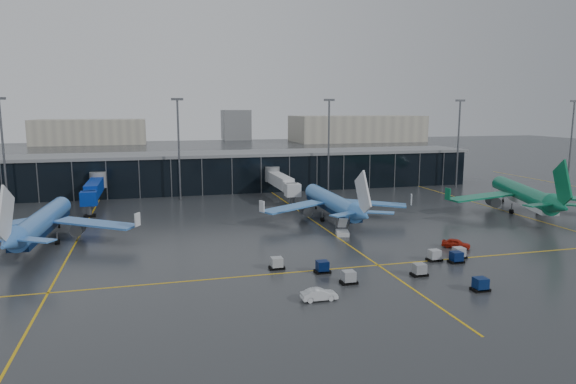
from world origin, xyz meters
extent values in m
plane|color=#282B2D|center=(0.00, 0.00, 0.00)|extent=(600.00, 600.00, 0.00)
cube|color=black|center=(0.00, 62.00, 5.00)|extent=(140.00, 16.00, 10.00)
cube|color=slate|center=(0.00, 62.00, 10.30)|extent=(142.00, 17.00, 0.80)
cylinder|color=#595B60|center=(-35.00, 53.50, 5.20)|extent=(4.00, 4.00, 4.00)
cube|color=navy|center=(-35.00, 40.00, 4.40)|extent=(3.00, 24.00, 3.00)
cylinder|color=#595B60|center=(-35.00, 32.50, 1.30)|extent=(1.00, 1.00, 2.60)
cylinder|color=#595B60|center=(10.00, 53.50, 5.20)|extent=(4.00, 4.00, 4.00)
cube|color=silver|center=(10.00, 40.00, 4.40)|extent=(3.00, 24.00, 3.00)
cylinder|color=#595B60|center=(10.00, 32.50, 1.30)|extent=(1.00, 1.00, 2.60)
cylinder|color=#595B60|center=(-55.00, 50.00, 12.50)|extent=(0.50, 0.50, 25.00)
cylinder|color=#595B60|center=(-15.00, 50.00, 12.50)|extent=(0.50, 0.50, 25.00)
cube|color=#595B60|center=(-15.00, 50.00, 25.20)|extent=(3.00, 0.40, 0.60)
cylinder|color=#595B60|center=(25.00, 50.00, 12.50)|extent=(0.50, 0.50, 25.00)
cube|color=#595B60|center=(25.00, 50.00, 25.20)|extent=(3.00, 0.40, 0.60)
cylinder|color=#595B60|center=(65.00, 50.00, 12.50)|extent=(0.50, 0.50, 25.00)
cube|color=#595B60|center=(65.00, 50.00, 25.20)|extent=(3.00, 0.40, 0.60)
cylinder|color=#595B60|center=(105.00, 50.00, 12.50)|extent=(0.50, 0.50, 25.00)
cube|color=#595B60|center=(105.00, 50.00, 25.20)|extent=(3.00, 0.40, 0.60)
cube|color=#B2AD99|center=(120.00, 260.00, 9.00)|extent=(90.00, 42.00, 18.00)
cube|color=#B2AD99|center=(-60.00, 280.00, 8.00)|extent=(70.00, 38.00, 16.00)
cube|color=#B2AD99|center=(40.00, 300.00, 11.00)|extent=(20.00, 20.00, 22.00)
cube|color=gold|center=(-35.00, 20.00, 0.01)|extent=(0.30, 120.00, 0.02)
cube|color=gold|center=(10.00, 20.00, 0.01)|extent=(0.30, 120.00, 0.02)
cube|color=gold|center=(55.00, 20.00, 0.01)|extent=(0.30, 120.00, 0.02)
cube|color=gold|center=(10.00, -15.00, 0.01)|extent=(220.00, 0.30, 0.02)
cube|color=black|center=(13.44, -20.88, 0.18)|extent=(2.20, 1.50, 0.36)
cube|color=gray|center=(13.44, -20.88, 0.95)|extent=(1.60, 1.50, 1.50)
cube|color=black|center=(21.84, -16.87, 0.18)|extent=(2.20, 1.50, 0.36)
cube|color=#051541|center=(21.84, -16.87, 0.95)|extent=(1.60, 1.50, 1.50)
cube|color=black|center=(19.20, -15.13, 0.18)|extent=(2.20, 1.50, 0.36)
cube|color=#9C9FA4|center=(19.20, -15.13, 0.95)|extent=(1.60, 1.50, 1.50)
cube|color=black|center=(23.61, -14.85, 0.18)|extent=(2.20, 1.50, 0.36)
cube|color=#9A9CA3|center=(23.61, -14.85, 0.95)|extent=(1.60, 1.50, 1.50)
cube|color=black|center=(0.90, -16.19, 0.18)|extent=(2.20, 1.50, 0.36)
cube|color=#04133D|center=(0.90, -16.19, 0.95)|extent=(1.60, 1.50, 1.50)
cube|color=black|center=(2.81, -21.39, 0.18)|extent=(2.20, 1.50, 0.36)
cube|color=gray|center=(2.81, -21.39, 0.95)|extent=(1.60, 1.50, 1.50)
cube|color=black|center=(-4.90, -12.87, 0.18)|extent=(2.20, 1.50, 0.36)
cube|color=#989CA0|center=(-4.90, -12.87, 0.95)|extent=(1.60, 1.50, 1.50)
cube|color=black|center=(17.94, -28.27, 0.18)|extent=(2.20, 1.50, 0.36)
cube|color=#051946|center=(17.94, -28.27, 0.95)|extent=(1.60, 1.50, 1.50)
cube|color=silver|center=(11.45, 3.53, 0.40)|extent=(2.92, 3.65, 0.80)
cube|color=silver|center=(11.45, 3.53, 2.30)|extent=(2.25, 3.14, 2.29)
imported|color=#B11E0D|center=(26.50, -9.60, 0.77)|extent=(4.53, 4.45, 1.54)
imported|color=silver|center=(-2.89, -26.13, 0.73)|extent=(4.45, 1.58, 1.46)
camera|label=1|loc=(-21.70, -82.13, 22.83)|focal=32.00mm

